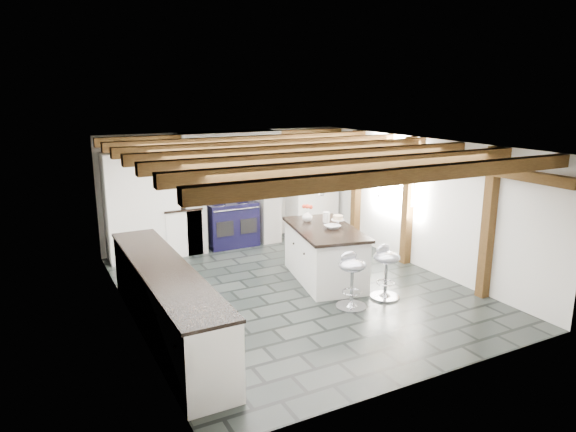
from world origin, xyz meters
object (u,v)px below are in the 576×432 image
bar_stool_near (386,266)px  bar_stool_far (352,274)px  range_cooker (231,223)px  kitchen_island (324,253)px

bar_stool_near → bar_stool_far: size_ratio=0.99×
range_cooker → kitchen_island: (0.64, -2.54, -0.00)m
range_cooker → bar_stool_far: bearing=-83.9°
range_cooker → bar_stool_near: (1.06, -3.62, 0.05)m
kitchen_island → bar_stool_near: bearing=-57.4°
range_cooker → kitchen_island: size_ratio=0.51×
kitchen_island → bar_stool_near: (0.41, -1.09, 0.05)m
bar_stool_far → range_cooker: bearing=91.2°
bar_stool_near → bar_stool_far: 0.67m
range_cooker → bar_stool_far: 3.71m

